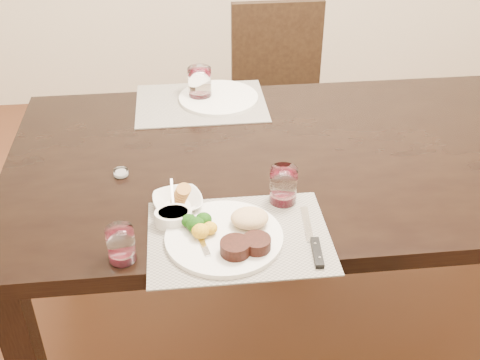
{
  "coord_description": "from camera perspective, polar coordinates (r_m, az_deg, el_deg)",
  "views": [
    {
      "loc": [
        -0.46,
        -1.57,
        1.72
      ],
      "look_at": [
        -0.31,
        -0.23,
        0.82
      ],
      "focal_mm": 45.0,
      "sensor_mm": 36.0,
      "label": 1
    }
  ],
  "objects": [
    {
      "name": "cracker_bowl",
      "position": [
        1.62,
        -5.92,
        -2.1
      ],
      "size": [
        0.15,
        0.15,
        0.06
      ],
      "rotation": [
        0.0,
        0.0,
        0.19
      ],
      "color": "silver",
      "rests_on": "placemat_near"
    },
    {
      "name": "wine_glass_far",
      "position": [
        2.18,
        -3.83,
        8.98
      ],
      "size": [
        0.08,
        0.08,
        0.12
      ],
      "rotation": [
        0.0,
        0.0,
        0.28
      ],
      "color": "white",
      "rests_on": "placemat_far"
    },
    {
      "name": "sauce_ramekin",
      "position": [
        1.57,
        -6.33,
        -3.49
      ],
      "size": [
        0.1,
        0.15,
        0.08
      ],
      "rotation": [
        0.0,
        0.0,
        0.02
      ],
      "color": "silver",
      "rests_on": "placemat_near"
    },
    {
      "name": "steak_knife",
      "position": [
        1.5,
        7.09,
        -6.16
      ],
      "size": [
        0.03,
        0.25,
        0.01
      ],
      "rotation": [
        0.0,
        0.0,
        -0.08
      ],
      "color": "silver",
      "rests_on": "placemat_near"
    },
    {
      "name": "napkin_fork",
      "position": [
        1.52,
        -3.69,
        -5.51
      ],
      "size": [
        0.13,
        0.19,
        0.02
      ],
      "rotation": [
        0.0,
        0.0,
        0.22
      ],
      "color": "silver",
      "rests_on": "placemat_near"
    },
    {
      "name": "wine_glass_side",
      "position": [
        1.47,
        -11.19,
        -6.17
      ],
      "size": [
        0.07,
        0.07,
        0.09
      ],
      "rotation": [
        0.0,
        0.0,
        0.15
      ],
      "color": "white",
      "rests_on": "dining_table"
    },
    {
      "name": "chair_far",
      "position": [
        2.82,
        3.73,
        8.17
      ],
      "size": [
        0.42,
        0.42,
        0.9
      ],
      "color": "black",
      "rests_on": "ground"
    },
    {
      "name": "salt_cellar",
      "position": [
        1.79,
        -11.22,
        0.64
      ],
      "size": [
        0.04,
        0.04,
        0.02
      ],
      "rotation": [
        0.0,
        0.0,
        0.25
      ],
      "color": "white",
      "rests_on": "dining_table"
    },
    {
      "name": "placemat_far",
      "position": [
        2.17,
        -3.72,
        7.29
      ],
      "size": [
        0.46,
        0.34,
        0.0
      ],
      "primitive_type": "cube",
      "color": "gray",
      "rests_on": "dining_table"
    },
    {
      "name": "far_plate",
      "position": [
        2.19,
        -2.05,
        7.79
      ],
      "size": [
        0.28,
        0.28,
        0.01
      ],
      "primitive_type": "cylinder",
      "color": "silver",
      "rests_on": "placemat_far"
    },
    {
      "name": "wine_glass_near",
      "position": [
        1.63,
        4.13,
        -0.66
      ],
      "size": [
        0.07,
        0.07,
        0.1
      ],
      "rotation": [
        0.0,
        0.0,
        0.21
      ],
      "color": "white",
      "rests_on": "placemat_near"
    },
    {
      "name": "dining_table",
      "position": [
        1.94,
        8.42,
        0.63
      ],
      "size": [
        2.0,
        1.0,
        0.75
      ],
      "color": "black",
      "rests_on": "ground"
    },
    {
      "name": "placemat_near",
      "position": [
        1.53,
        -0.1,
        -5.4
      ],
      "size": [
        0.46,
        0.34,
        0.0
      ],
      "primitive_type": "cube",
      "color": "gray",
      "rests_on": "dining_table"
    },
    {
      "name": "ground_plane",
      "position": [
        2.37,
        7.07,
        -13.01
      ],
      "size": [
        4.5,
        4.5,
        0.0
      ],
      "primitive_type": "plane",
      "color": "#4E2919",
      "rests_on": "ground"
    },
    {
      "name": "dinner_plate",
      "position": [
        1.51,
        -0.98,
        -5.18
      ],
      "size": [
        0.3,
        0.3,
        0.05
      ],
      "rotation": [
        0.0,
        0.0,
        -0.32
      ],
      "color": "silver",
      "rests_on": "placemat_near"
    }
  ]
}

